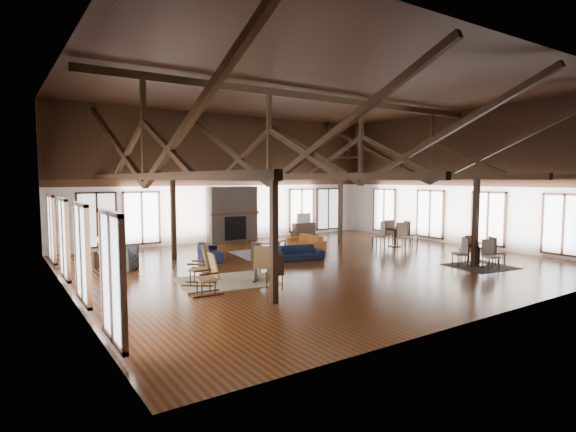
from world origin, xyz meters
TOP-DOWN VIEW (x-y plane):
  - floor at (0.00, 0.00)m, footprint 16.00×16.00m
  - ceiling at (0.00, 0.00)m, footprint 16.00×14.00m
  - wall_back at (0.00, 7.00)m, footprint 16.00×0.02m
  - wall_front at (0.00, -7.00)m, footprint 16.00×0.02m
  - wall_left at (-8.00, 0.00)m, footprint 0.02×14.00m
  - wall_right at (8.00, 0.00)m, footprint 0.02×14.00m
  - roof_truss at (0.00, 0.00)m, footprint 15.60×14.07m
  - post_grid at (0.00, 0.00)m, footprint 8.16×7.16m
  - fireplace at (0.00, 6.67)m, footprint 2.50×0.69m
  - ceiling_fan at (0.50, -1.00)m, footprint 1.60×1.60m
  - sofa_navy_front at (-0.21, 0.88)m, footprint 1.90×1.10m
  - sofa_navy_left at (-2.84, 2.87)m, footprint 2.03×1.23m
  - sofa_orange at (1.61, 2.91)m, footprint 1.95×0.79m
  - coffee_table at (-0.32, 2.67)m, footprint 1.49×1.10m
  - vase at (-0.20, 2.65)m, footprint 0.21×0.21m
  - armchair at (-6.15, 2.67)m, footprint 1.43×1.48m
  - side_table_lamp at (-6.60, 3.47)m, footprint 0.43×0.43m
  - rocking_chair_a at (-4.70, -0.84)m, footprint 1.01×0.93m
  - rocking_chair_b at (-3.05, -1.30)m, footprint 0.83×0.89m
  - rocking_chair_c at (-4.95, -1.86)m, footprint 0.86×0.51m
  - side_chair_a at (-2.57, -0.22)m, footprint 0.48×0.48m
  - side_chair_b at (-3.31, -2.47)m, footprint 0.47×0.47m
  - cafe_table_near at (4.32, -3.45)m, footprint 1.86×1.86m
  - cafe_table_far at (5.22, 1.21)m, footprint 2.14×2.14m
  - cup_near at (4.40, -3.35)m, footprint 0.16×0.16m
  - cup_far at (5.24, 1.20)m, footprint 0.15×0.15m
  - tv_console at (4.21, 6.75)m, footprint 1.28×0.48m
  - television at (4.17, 6.75)m, footprint 0.90×0.14m
  - rug_tan at (-3.95, -0.79)m, footprint 3.05×2.55m
  - rug_navy at (-0.19, 2.68)m, footprint 3.32×2.65m
  - rug_dark at (4.22, -3.60)m, footprint 2.25×2.10m

SIDE VIEW (x-z plane):
  - floor at x=0.00m, z-range 0.00..0.00m
  - rug_dark at x=4.22m, z-range 0.00..0.01m
  - rug_navy at x=-0.19m, z-range 0.00..0.01m
  - rug_tan at x=-3.95m, z-range 0.00..0.01m
  - sofa_navy_front at x=-0.21m, z-range 0.00..0.52m
  - sofa_navy_left at x=-2.84m, z-range 0.00..0.55m
  - sofa_orange at x=1.61m, z-range 0.00..0.56m
  - tv_console at x=4.21m, z-range 0.00..0.64m
  - armchair at x=-6.15m, z-range 0.00..0.73m
  - side_table_lamp at x=-6.60m, z-range -0.13..0.96m
  - coffee_table at x=-0.32m, z-range 0.20..0.71m
  - cafe_table_near at x=4.32m, z-range 0.00..0.96m
  - rocking_chair_b at x=-3.05m, z-range -0.03..1.00m
  - rocking_chair_c at x=-4.95m, z-range -0.03..1.04m
  - cafe_table_far at x=5.22m, z-range 0.00..1.09m
  - rocking_chair_a at x=-4.70m, z-range -0.03..1.13m
  - side_chair_b at x=-3.31m, z-range 0.08..1.04m
  - side_chair_a at x=-2.57m, z-range 0.08..1.06m
  - vase at x=-0.20m, z-range 0.51..0.70m
  - cup_near at x=4.40m, z-range 0.69..0.79m
  - cup_far at x=5.24m, z-range 0.79..0.88m
  - television at x=4.17m, z-range 0.64..1.16m
  - fireplace at x=0.00m, z-range -0.01..2.59m
  - post_grid at x=0.00m, z-range 0.00..3.05m
  - wall_back at x=0.00m, z-range 0.00..6.00m
  - wall_front at x=0.00m, z-range 0.00..6.00m
  - wall_left at x=-8.00m, z-range 0.00..6.00m
  - wall_right at x=8.00m, z-range 0.00..6.00m
  - ceiling_fan at x=0.50m, z-range 3.36..4.11m
  - roof_truss at x=0.00m, z-range 2.46..5.60m
  - ceiling at x=0.00m, z-range 5.99..6.01m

